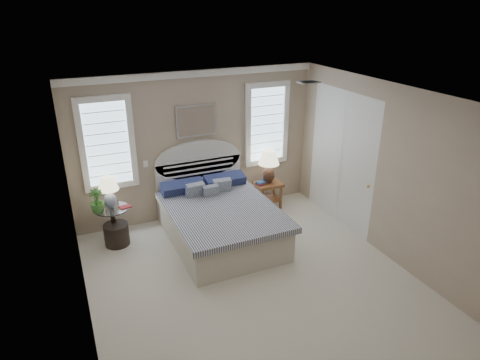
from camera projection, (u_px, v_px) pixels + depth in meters
name	position (u px, v px, depth m)	size (l,w,h in m)	color
floor	(256.00, 285.00, 6.16)	(4.50, 5.00, 0.01)	beige
ceiling	(259.00, 99.00, 5.10)	(4.50, 5.00, 0.01)	silver
wall_back	(197.00, 146.00, 7.73)	(4.50, 0.02, 2.70)	tan
wall_left	(77.00, 236.00, 4.79)	(0.02, 5.00, 2.70)	tan
wall_right	(391.00, 174.00, 6.46)	(0.02, 5.00, 2.70)	tan
crown_molding	(194.00, 73.00, 7.19)	(4.50, 0.08, 0.12)	white
hvac_vent	(309.00, 82.00, 6.23)	(0.30, 0.20, 0.02)	#B2B2B2
switch_plate	(146.00, 164.00, 7.44)	(0.08, 0.01, 0.12)	white
window_left	(107.00, 144.00, 7.04)	(0.90, 0.06, 1.60)	#C8E6FD
window_right	(266.00, 124.00, 8.14)	(0.90, 0.06, 1.60)	#C8E6FD
painting	(196.00, 121.00, 7.51)	(0.74, 0.04, 0.58)	silver
closet_door	(341.00, 159.00, 7.53)	(0.02, 1.80, 2.40)	white
bed	(219.00, 218.00, 7.23)	(1.72, 2.28, 1.47)	#BEB6A7
side_table_left	(113.00, 221.00, 7.12)	(0.56, 0.56, 0.63)	black
nightstand_right	(268.00, 189.00, 8.30)	(0.50, 0.40, 0.53)	brown
floor_pot	(117.00, 234.00, 7.11)	(0.41, 0.41, 0.37)	black
lamp_left	(109.00, 189.00, 6.94)	(0.38, 0.38, 0.54)	silver
lamp_right	(269.00, 163.00, 8.11)	(0.50, 0.50, 0.65)	black
potted_plant	(97.00, 201.00, 6.81)	(0.22, 0.22, 0.40)	#3B6F2C
books_left	(125.00, 207.00, 7.03)	(0.21, 0.18, 0.02)	maroon
books_right	(261.00, 183.00, 8.17)	(0.24, 0.21, 0.06)	maroon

